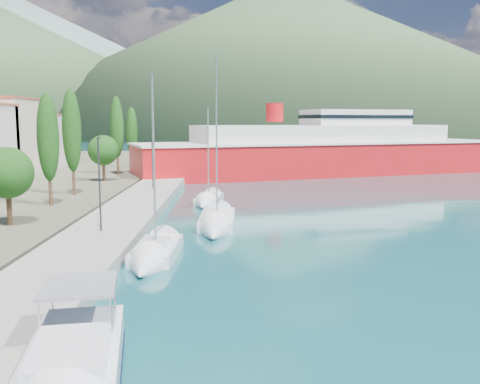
{
  "coord_description": "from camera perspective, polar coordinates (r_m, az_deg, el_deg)",
  "views": [
    {
      "loc": [
        -0.44,
        -18.92,
        7.9
      ],
      "look_at": [
        0.0,
        14.0,
        3.5
      ],
      "focal_mm": 40.0,
      "sensor_mm": 36.0,
      "label": 1
    }
  ],
  "objects": [
    {
      "name": "lamp_posts",
      "position": [
        34.82,
        -15.0,
        1.06
      ],
      "size": [
        0.15,
        47.58,
        6.06
      ],
      "color": "#2D2D33",
      "rests_on": "quay"
    },
    {
      "name": "ferry",
      "position": [
        80.26,
        8.81,
        4.25
      ],
      "size": [
        55.81,
        28.94,
        10.93
      ],
      "color": "red",
      "rests_on": "ground"
    },
    {
      "name": "sailboat_mid",
      "position": [
        38.68,
        -2.62,
        -3.68
      ],
      "size": [
        2.78,
        9.69,
        13.86
      ],
      "color": "silver",
      "rests_on": "ground"
    },
    {
      "name": "hills_near",
      "position": [
        405.72,
        13.66,
        13.24
      ],
      "size": [
        1010.0,
        520.0,
        115.0
      ],
      "color": "#3D5635",
      "rests_on": "ground"
    },
    {
      "name": "sailboat_far",
      "position": [
        50.44,
        -3.61,
        -1.09
      ],
      "size": [
        2.97,
        7.01,
        9.99
      ],
      "color": "silver",
      "rests_on": "ground"
    },
    {
      "name": "sailboat_near",
      "position": [
        30.05,
        -9.5,
        -7.13
      ],
      "size": [
        2.64,
        8.02,
        11.41
      ],
      "color": "silver",
      "rests_on": "ground"
    },
    {
      "name": "tree_row",
      "position": [
        52.52,
        -18.01,
        5.07
      ],
      "size": [
        3.62,
        63.65,
        11.14
      ],
      "color": "#47301E",
      "rests_on": "land_strip"
    },
    {
      "name": "ground",
      "position": [
        139.14,
        -0.58,
        4.36
      ],
      "size": [
        1400.0,
        1400.0,
        0.0
      ],
      "primitive_type": "plane",
      "color": "#155259"
    },
    {
      "name": "hills_far",
      "position": [
        656.32,
        11.81,
        13.53
      ],
      "size": [
        1480.0,
        900.0,
        180.0
      ],
      "color": "slate",
      "rests_on": "ground"
    },
    {
      "name": "quay",
      "position": [
        46.34,
        -11.4,
        -1.85
      ],
      "size": [
        5.0,
        88.0,
        0.8
      ],
      "primitive_type": "cube",
      "color": "gray",
      "rests_on": "ground"
    }
  ]
}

